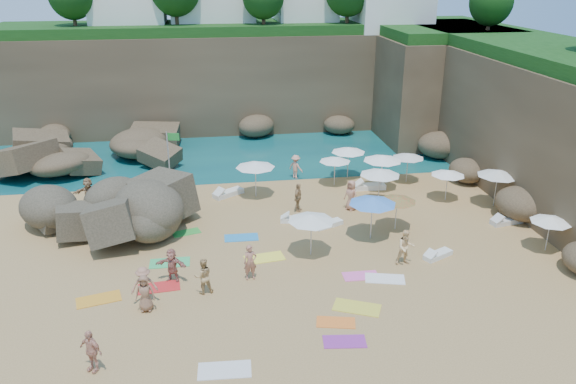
{
  "coord_description": "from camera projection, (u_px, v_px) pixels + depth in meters",
  "views": [
    {
      "loc": [
        -2.15,
        -24.48,
        13.19
      ],
      "look_at": [
        2.0,
        3.0,
        2.0
      ],
      "focal_mm": 35.0,
      "sensor_mm": 36.0,
      "label": 1
    }
  ],
  "objects": [
    {
      "name": "lounger_3",
      "position": [
        296.0,
        220.0,
        31.15
      ],
      "size": [
        1.73,
        0.86,
        0.26
      ],
      "primitive_type": "cube",
      "rotation": [
        0.0,
        0.0,
        -0.19
      ],
      "color": "white",
      "rests_on": "ground"
    },
    {
      "name": "flag_pole",
      "position": [
        171.0,
        155.0,
        34.08
      ],
      "size": [
        0.78,
        0.21,
        4.01
      ],
      "color": "silver",
      "rests_on": "ground"
    },
    {
      "name": "lounger_4",
      "position": [
        506.0,
        221.0,
        30.94
      ],
      "size": [
        1.9,
        0.94,
        0.28
      ],
      "primitive_type": "cube",
      "rotation": [
        0.0,
        0.0,
        0.19
      ],
      "color": "silver",
      "rests_on": "ground"
    },
    {
      "name": "person_lie_1",
      "position": [
        93.0,
        366.0,
        19.65
      ],
      "size": [
        1.71,
        1.88,
        0.4
      ],
      "primitive_type": "imported",
      "rotation": [
        0.0,
        0.0,
        -0.61
      ],
      "color": "tan",
      "rests_on": "ground"
    },
    {
      "name": "towel_8",
      "position": [
        241.0,
        238.0,
        29.35
      ],
      "size": [
        1.78,
        0.92,
        0.03
      ],
      "primitive_type": "cube",
      "rotation": [
        0.0,
        0.0,
        -0.02
      ],
      "color": "#2584C9",
      "rests_on": "ground"
    },
    {
      "name": "parasol_8",
      "position": [
        380.0,
        172.0,
        32.67
      ],
      "size": [
        2.38,
        2.38,
        2.25
      ],
      "color": "silver",
      "rests_on": "ground"
    },
    {
      "name": "towel_13",
      "position": [
        385.0,
        279.0,
        25.48
      ],
      "size": [
        1.94,
        1.31,
        0.03
      ],
      "primitive_type": "cube",
      "rotation": [
        0.0,
        0.0,
        -0.25
      ],
      "color": "white",
      "rests_on": "ground"
    },
    {
      "name": "parasol_9",
      "position": [
        311.0,
        218.0,
        26.93
      ],
      "size": [
        2.29,
        2.29,
        2.17
      ],
      "color": "silver",
      "rests_on": "ground"
    },
    {
      "name": "parasol_7",
      "position": [
        448.0,
        173.0,
        33.49
      ],
      "size": [
        2.02,
        2.02,
        1.91
      ],
      "color": "silver",
      "rests_on": "ground"
    },
    {
      "name": "towel_3",
      "position": [
        170.0,
        263.0,
        26.85
      ],
      "size": [
        1.91,
        0.97,
        0.03
      ],
      "primitive_type": "cube",
      "rotation": [
        0.0,
        0.0,
        -0.01
      ],
      "color": "#36BD67",
      "rests_on": "ground"
    },
    {
      "name": "lounger_1",
      "position": [
        369.0,
        187.0,
        35.75
      ],
      "size": [
        2.05,
        0.73,
        0.32
      ],
      "primitive_type": "cube",
      "rotation": [
        0.0,
        0.0,
        -0.03
      ],
      "color": "white",
      "rests_on": "ground"
    },
    {
      "name": "person_lie_4",
      "position": [
        251.0,
        275.0,
        25.42
      ],
      "size": [
        0.83,
        1.72,
        0.4
      ],
      "primitive_type": "imported",
      "rotation": [
        0.0,
        0.0,
        0.14
      ],
      "color": "#AC6D56",
      "rests_on": "ground"
    },
    {
      "name": "person_stand_4",
      "position": [
        351.0,
        195.0,
        32.45
      ],
      "size": [
        0.9,
        0.99,
        1.8
      ],
      "primitive_type": "imported",
      "rotation": [
        0.0,
        0.0,
        -0.94
      ],
      "color": "tan",
      "rests_on": "ground"
    },
    {
      "name": "lounger_2",
      "position": [
        328.0,
        224.0,
        30.61
      ],
      "size": [
        1.73,
        1.17,
        0.26
      ],
      "primitive_type": "cube",
      "rotation": [
        0.0,
        0.0,
        0.42
      ],
      "color": "white",
      "rests_on": "ground"
    },
    {
      "name": "rock_outcrop",
      "position": [
        103.0,
        235.0,
        29.66
      ],
      "size": [
        8.13,
        7.04,
        2.75
      ],
      "primitive_type": null,
      "rotation": [
        0.0,
        0.0,
        0.32
      ],
      "color": "brown",
      "rests_on": "ground"
    },
    {
      "name": "cliff_corner",
      "position": [
        435.0,
        85.0,
        46.88
      ],
      "size": [
        10.0,
        12.0,
        8.0
      ],
      "primitive_type": "cube",
      "color": "brown",
      "rests_on": "ground"
    },
    {
      "name": "towel_5",
      "position": [
        225.0,
        370.0,
        19.7
      ],
      "size": [
        1.92,
        1.04,
        0.03
      ],
      "primitive_type": "cube",
      "rotation": [
        0.0,
        0.0,
        -0.06
      ],
      "color": "silver",
      "rests_on": "ground"
    },
    {
      "name": "rock_promontory",
      "position": [
        85.0,
        162.0,
        40.83
      ],
      "size": [
        12.0,
        7.0,
        2.0
      ],
      "primitive_type": null,
      "color": "brown",
      "rests_on": "ground"
    },
    {
      "name": "towel_12",
      "position": [
        357.0,
        307.0,
        23.33
      ],
      "size": [
        2.16,
        1.69,
        0.03
      ],
      "primitive_type": "cube",
      "rotation": [
        0.0,
        0.0,
        -0.43
      ],
      "color": "yellow",
      "rests_on": "ground"
    },
    {
      "name": "person_lie_5",
      "position": [
        405.0,
        258.0,
        26.64
      ],
      "size": [
        0.91,
        1.77,
        0.66
      ],
      "primitive_type": "imported",
      "rotation": [
        0.0,
        0.0,
        -0.04
      ],
      "color": "#F7CC8C",
      "rests_on": "ground"
    },
    {
      "name": "cliff_back",
      "position": [
        251.0,
        79.0,
        49.39
      ],
      "size": [
        44.0,
        8.0,
        8.0
      ],
      "primitive_type": "cube",
      "color": "brown",
      "rests_on": "ground"
    },
    {
      "name": "parasol_10",
      "position": [
        373.0,
        201.0,
        28.54
      ],
      "size": [
        2.45,
        2.45,
        2.32
      ],
      "color": "silver",
      "rests_on": "ground"
    },
    {
      "name": "person_stand_3",
      "position": [
        298.0,
        197.0,
        32.29
      ],
      "size": [
        0.84,
        1.06,
        1.68
      ],
      "primitive_type": "imported",
      "rotation": [
        0.0,
        0.0,
        1.06
      ],
      "color": "#A78153",
      "rests_on": "ground"
    },
    {
      "name": "cliff_right",
      "position": [
        537.0,
        120.0,
        36.15
      ],
      "size": [
        8.0,
        30.0,
        8.0
      ],
      "primitive_type": "cube",
      "color": "brown",
      "rests_on": "ground"
    },
    {
      "name": "towel_4",
      "position": [
        264.0,
        258.0,
        27.3
      ],
      "size": [
        2.03,
        1.22,
        0.03
      ],
      "primitive_type": "cube",
      "rotation": [
        0.0,
        0.0,
        0.15
      ],
      "color": "#FFF343",
      "rests_on": "ground"
    },
    {
      "name": "parasol_6",
      "position": [
        397.0,
        199.0,
        29.67
      ],
      "size": [
        2.05,
        2.05,
        1.94
      ],
      "color": "silver",
      "rests_on": "ground"
    },
    {
      "name": "person_stand_1",
      "position": [
        203.0,
        276.0,
        24.12
      ],
      "size": [
        0.9,
        0.76,
        1.64
      ],
      "primitive_type": "imported",
      "rotation": [
        0.0,
        0.0,
        3.32
      ],
      "color": "tan",
      "rests_on": "ground"
    },
    {
      "name": "seawater",
      "position": [
        227.0,
        111.0,
        55.19
      ],
      "size": [
        120.0,
        120.0,
        0.0
      ],
      "primitive_type": "plane",
      "color": "#0C4751",
      "rests_on": "ground"
    },
    {
      "name": "towel_11",
      "position": [
        186.0,
        233.0,
        29.91
      ],
      "size": [
        1.62,
        1.13,
        0.03
      ],
      "primitive_type": "cube",
      "rotation": [
        0.0,
        0.0,
        0.3
      ],
      "color": "green",
      "rests_on": "ground"
    },
    {
      "name": "parasol_11",
      "position": [
        551.0,
        219.0,
        27.44
      ],
      "size": [
        1.96,
        1.96,
        1.85
      ],
      "color": "silver",
      "rests_on": "ground"
    },
    {
      "name": "parasol_1",
      "position": [
        383.0,
        158.0,
        34.94
      ],
      "size": [
        2.44,
        2.44,
        2.31
      ],
      "color": "silver",
      "rests_on": "ground"
    },
    {
      "name": "parasol_2",
      "position": [
        408.0,
        156.0,
        36.34
      ],
      "size": [
        2.08,
        2.08,
        1.97
      ],
      "color": "silver",
      "rests_on": "ground"
    },
    {
      "name": "parasol_3",
      "position": [
        335.0,
        159.0,
        35.84
      ],
      "size": [
        2.02,
        2.02,
        1.91
      ],
      "color": "silver",
      "rests_on": "ground"
    },
    {
      "name": "ground",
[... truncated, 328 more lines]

